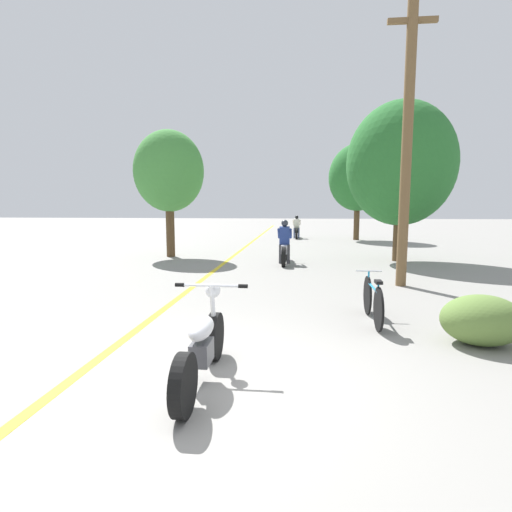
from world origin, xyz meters
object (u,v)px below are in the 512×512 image
at_px(bicycle_parked, 373,300).
at_px(motorcycle_foreground, 202,345).
at_px(utility_pole, 407,141).
at_px(roadside_tree_left, 169,172).
at_px(motorcycle_rider_far, 297,230).
at_px(roadside_tree_right_far, 358,178).
at_px(motorcycle_rider_lead, 284,247).
at_px(roadside_tree_right_near, 401,164).

bearing_deg(bicycle_parked, motorcycle_foreground, -131.93).
relative_size(utility_pole, motorcycle_foreground, 3.36).
relative_size(roadside_tree_left, motorcycle_rider_far, 2.23).
bearing_deg(roadside_tree_left, motorcycle_rider_far, 63.26).
xyz_separation_m(roadside_tree_left, bicycle_parked, (6.08, -8.15, -2.83)).
relative_size(utility_pole, bicycle_parked, 3.98).
xyz_separation_m(roadside_tree_right_far, motorcycle_foreground, (-4.35, -19.29, -3.12)).
relative_size(utility_pole, roadside_tree_left, 1.40).
height_order(motorcycle_rider_lead, motorcycle_rider_far, motorcycle_rider_lead).
distance_m(utility_pole, roadside_tree_right_far, 13.58).
bearing_deg(bicycle_parked, utility_pole, 68.80).
bearing_deg(roadside_tree_right_near, roadside_tree_left, 177.54).
distance_m(motorcycle_foreground, motorcycle_rider_far, 20.11).
height_order(roadside_tree_right_near, roadside_tree_left, roadside_tree_right_near).
relative_size(roadside_tree_left, motorcycle_rider_lead, 2.18).
bearing_deg(motorcycle_foreground, roadside_tree_left, 109.72).
bearing_deg(utility_pole, motorcycle_rider_lead, 129.81).
xyz_separation_m(utility_pole, motorcycle_foreground, (-3.51, -5.74, -3.00)).
distance_m(roadside_tree_right_far, motorcycle_foreground, 20.02).
height_order(utility_pole, roadside_tree_right_near, utility_pole).
relative_size(roadside_tree_left, motorcycle_foreground, 2.39).
height_order(roadside_tree_left, motorcycle_rider_far, roadside_tree_left).
xyz_separation_m(roadside_tree_left, motorcycle_rider_lead, (4.39, -1.40, -2.65)).
bearing_deg(motorcycle_rider_lead, bicycle_parked, -75.95).
bearing_deg(motorcycle_rider_lead, roadside_tree_left, 162.31).
height_order(roadside_tree_left, motorcycle_rider_lead, roadside_tree_left).
xyz_separation_m(utility_pole, roadside_tree_left, (-7.33, 4.93, -0.22)).
bearing_deg(bicycle_parked, roadside_tree_right_far, 82.91).
bearing_deg(motorcycle_rider_far, motorcycle_foreground, -92.64).
height_order(roadside_tree_right_far, motorcycle_foreground, roadside_tree_right_far).
relative_size(roadside_tree_left, bicycle_parked, 2.84).
height_order(roadside_tree_right_far, bicycle_parked, roadside_tree_right_far).
xyz_separation_m(roadside_tree_right_near, roadside_tree_right_far, (-0.15, 8.98, 0.17)).
relative_size(roadside_tree_right_near, motorcycle_foreground, 2.77).
xyz_separation_m(motorcycle_foreground, motorcycle_rider_far, (0.93, 20.09, 0.11)).
bearing_deg(bicycle_parked, roadside_tree_right_near, 73.97).
bearing_deg(roadside_tree_right_far, roadside_tree_right_near, -89.03).
distance_m(roadside_tree_left, motorcycle_rider_lead, 5.32).
distance_m(roadside_tree_right_near, bicycle_parked, 8.64).
bearing_deg(roadside_tree_right_near, roadside_tree_right_far, 90.97).
xyz_separation_m(roadside_tree_left, motorcycle_rider_far, (4.75, 9.43, -2.68)).
distance_m(motorcycle_foreground, motorcycle_rider_lead, 9.28).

